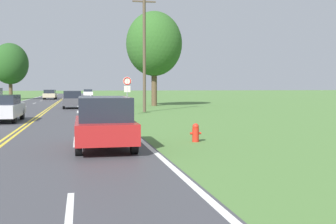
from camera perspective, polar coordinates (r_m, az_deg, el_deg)
name	(u,v)px	position (r m, az deg, el deg)	size (l,w,h in m)	color
fire_hydrant	(196,132)	(15.17, 3.76, -2.78)	(0.41, 0.25, 0.67)	red
traffic_sign	(127,86)	(29.62, -5.55, 3.51)	(0.60, 0.10, 2.66)	gray
utility_pole_midground	(144,51)	(32.86, -3.23, 8.22)	(1.80, 0.24, 9.09)	brown
tree_behind_sign	(10,64)	(68.19, -20.60, 6.14)	(5.39, 5.39, 8.51)	brown
tree_mid_treeline	(154,44)	(43.28, -1.89, 9.19)	(5.68, 5.68, 9.58)	brown
car_red_suv_nearest	(104,121)	(13.61, -8.65, -1.23)	(1.81, 4.06, 1.66)	black
car_silver_sedan_approaching	(3,108)	(25.39, -21.40, 0.54)	(1.85, 4.54, 1.51)	black
car_dark_grey_hatchback_mid_far	(72,99)	(39.02, -12.84, 1.72)	(1.82, 3.74, 1.59)	black
car_champagne_hatchback_receding	(50,94)	(66.47, -15.70, 2.34)	(1.88, 4.07, 1.47)	black
car_white_sedan_distant	(88,93)	(81.04, -10.79, 2.57)	(1.76, 4.74, 1.43)	black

